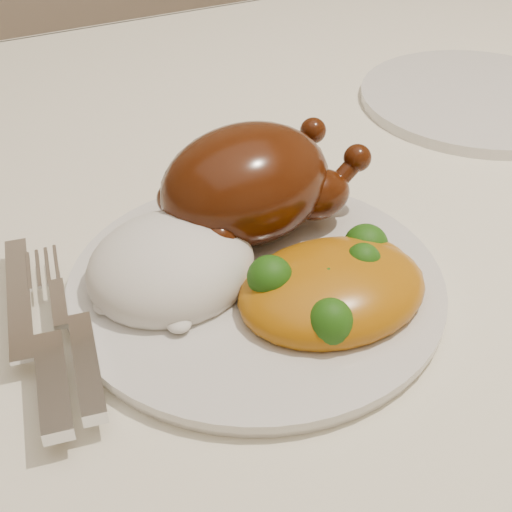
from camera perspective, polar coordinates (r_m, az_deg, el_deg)
name	(u,v)px	position (r m, az deg, el deg)	size (l,w,h in m)	color
dining_table	(339,301)	(0.65, 6.64, -3.62)	(1.60, 0.90, 0.76)	brown
tablecloth	(345,235)	(0.60, 7.12, 1.65)	(1.73, 1.03, 0.18)	white
dinner_plate	(256,285)	(0.49, 0.00, -2.36)	(0.25, 0.25, 0.01)	silver
side_plate	(478,98)	(0.79, 17.36, 11.94)	(0.24, 0.24, 0.01)	silver
roast_chicken	(251,182)	(0.52, -0.43, 5.90)	(0.17, 0.11, 0.08)	#4A1B07
rice_mound	(171,267)	(0.48, -6.78, -0.88)	(0.14, 0.13, 0.06)	white
mac_and_cheese	(337,286)	(0.47, 6.50, -2.38)	(0.13, 0.10, 0.05)	#BB6C0C
cutlery	(57,345)	(0.45, -15.66, -6.91)	(0.05, 0.19, 0.01)	silver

